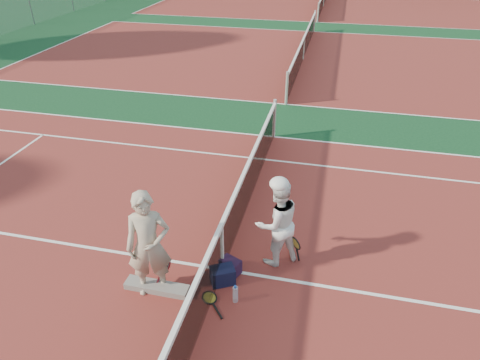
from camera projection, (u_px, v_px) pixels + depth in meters
name	position (u px, v px, depth m)	size (l,w,h in m)	color
ground	(223.00, 270.00, 7.47)	(130.00, 130.00, 0.00)	#0F381C
court_main	(223.00, 270.00, 7.47)	(23.77, 10.97, 0.01)	maroon
court_far_a	(303.00, 59.00, 18.68)	(23.77, 10.97, 0.01)	maroon
court_far_b	(323.00, 6.00, 29.90)	(23.77, 10.97, 0.01)	maroon
net_main	(222.00, 247.00, 7.21)	(0.10, 10.98, 1.02)	black
net_far_a	(304.00, 47.00, 18.42)	(0.10, 10.98, 1.02)	black
player_a	(149.00, 246.00, 6.58)	(0.69, 0.45, 1.89)	tan
player_b	(277.00, 223.00, 7.27)	(0.80, 0.62, 1.65)	white
racket_red	(166.00, 270.00, 7.08)	(0.34, 0.27, 0.53)	maroon
racket_black_held	(295.00, 251.00, 7.46)	(0.19, 0.27, 0.59)	black
racket_spare	(209.00, 298.00, 6.89)	(0.60, 0.27, 0.04)	black
sports_bag_navy	(223.00, 275.00, 7.14)	(0.39, 0.27, 0.31)	black
sports_bag_purple	(230.00, 266.00, 7.34)	(0.34, 0.24, 0.28)	black
net_cover_canvas	(157.00, 287.00, 7.04)	(1.07, 0.25, 0.11)	slate
water_bottle	(235.00, 294.00, 6.78)	(0.09, 0.09, 0.30)	#C8E8FE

